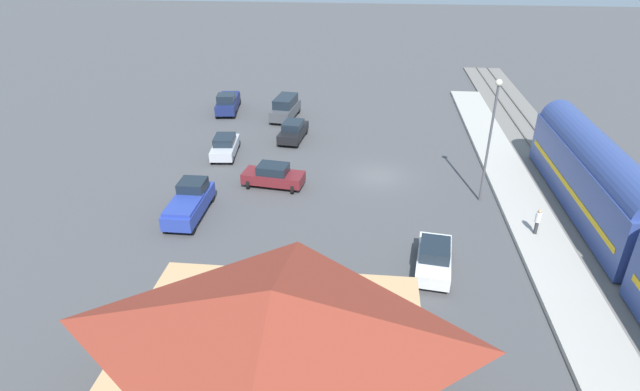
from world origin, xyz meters
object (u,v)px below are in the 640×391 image
at_px(pickup_navy, 228,102).
at_px(light_pole_near_platform, 491,129).
at_px(station_building, 275,350).
at_px(sedan_maroon, 273,176).
at_px(pickup_blue, 189,202).
at_px(suv_charcoal, 285,107).
at_px(sedan_white, 434,258).
at_px(pedestrian_on_platform, 538,220).
at_px(sedan_black, 293,131).
at_px(sedan_silver, 225,146).

distance_m(pickup_navy, light_pole_near_platform, 28.87).
xyz_separation_m(station_building, sedan_maroon, (3.74, -19.42, -2.18)).
xyz_separation_m(pickup_blue, light_pole_near_platform, (-19.67, -4.14, 4.35)).
bearing_deg(pickup_blue, suv_charcoal, -99.12).
distance_m(sedan_white, pickup_blue, 16.26).
height_order(pickup_navy, sedan_maroon, pickup_navy).
height_order(station_building, suv_charcoal, station_building).
bearing_deg(pickup_blue, pedestrian_on_platform, 178.69).
xyz_separation_m(pedestrian_on_platform, pickup_blue, (22.22, -0.51, -0.25)).
distance_m(pickup_navy, sedan_black, 10.66).
distance_m(sedan_white, sedan_silver, 21.72).
bearing_deg(light_pole_near_platform, sedan_maroon, -2.70).
xyz_separation_m(sedan_maroon, sedan_white, (-10.84, 9.48, 0.00)).
bearing_deg(suv_charcoal, pickup_navy, -12.73).
relative_size(pickup_navy, pickup_blue, 1.04).
bearing_deg(sedan_black, pickup_blue, 71.24).
bearing_deg(light_pole_near_platform, sedan_silver, -16.62).
bearing_deg(sedan_silver, light_pole_near_platform, 163.38).
bearing_deg(pickup_navy, pickup_blue, 98.26).
bearing_deg(pickup_navy, suv_charcoal, 167.27).
bearing_deg(station_building, pickup_blue, -59.82).
xyz_separation_m(sedan_black, pickup_blue, (4.83, 14.22, 0.15)).
bearing_deg(pedestrian_on_platform, sedan_black, -40.25).
relative_size(sedan_black, light_pole_near_platform, 0.54).
distance_m(sedan_maroon, sedan_black, 9.37).
bearing_deg(pickup_navy, sedan_black, 138.05).
bearing_deg(sedan_silver, pickup_navy, -76.24).
distance_m(sedan_maroon, suv_charcoal, 15.15).
relative_size(pickup_navy, sedan_maroon, 1.19).
distance_m(station_building, pickup_navy, 37.79).
bearing_deg(sedan_maroon, sedan_black, -90.54).
bearing_deg(station_building, sedan_silver, -70.33).
bearing_deg(pickup_navy, light_pole_near_platform, 142.94).
relative_size(sedan_silver, suv_charcoal, 0.91).
height_order(sedan_maroon, suv_charcoal, suv_charcoal).
height_order(pedestrian_on_platform, light_pole_near_platform, light_pole_near_platform).
xyz_separation_m(pedestrian_on_platform, sedan_black, (17.39, -14.72, -0.40)).
distance_m(station_building, sedan_silver, 26.31).
relative_size(sedan_black, sedan_silver, 1.00).
relative_size(sedan_maroon, sedan_silver, 1.01).
relative_size(sedan_silver, light_pole_near_platform, 0.54).
bearing_deg(sedan_white, station_building, 54.41).
relative_size(sedan_maroon, pickup_blue, 0.87).
height_order(pickup_blue, suv_charcoal, suv_charcoal).
bearing_deg(station_building, light_pole_near_platform, -120.90).
xyz_separation_m(sedan_black, suv_charcoal, (1.63, -5.70, 0.27)).
bearing_deg(pickup_blue, sedan_maroon, -134.37).
relative_size(pedestrian_on_platform, light_pole_near_platform, 0.20).
bearing_deg(suv_charcoal, sedan_silver, 70.09).
distance_m(station_building, sedan_maroon, 19.89).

